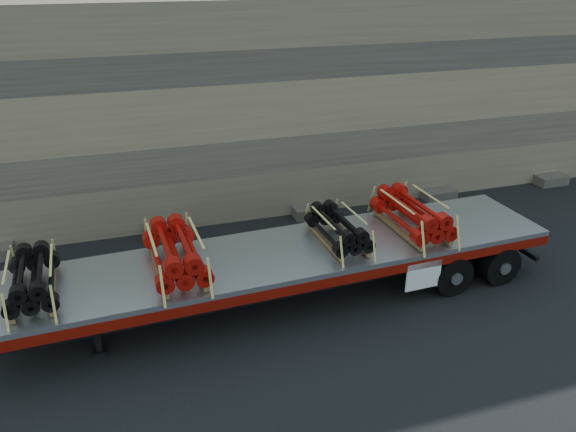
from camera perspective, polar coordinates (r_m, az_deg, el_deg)
name	(u,v)px	position (r m, az deg, el deg)	size (l,w,h in m)	color
ground	(298,297)	(14.89, 1.07, -8.22)	(120.00, 120.00, 0.00)	black
rock_wall	(238,108)	(19.32, -5.06, 10.90)	(44.00, 3.00, 7.00)	#7A6B54
trailer	(283,276)	(14.40, -0.53, -6.13)	(14.26, 2.74, 1.43)	#ADAFB4
bundle_front	(32,279)	(13.35, -24.53, -5.88)	(1.08, 2.15, 0.76)	black
bundle_midfront	(176,253)	(13.30, -11.34, -3.75)	(1.24, 2.48, 0.88)	#A70E08
bundle_midrear	(338,229)	(14.39, 5.12, -1.35)	(1.04, 2.09, 0.74)	black
bundle_rear	(412,215)	(15.33, 12.48, 0.12)	(1.23, 2.47, 0.88)	#A70E08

